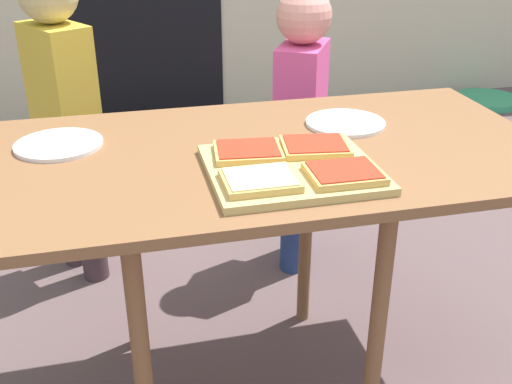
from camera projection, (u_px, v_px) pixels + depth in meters
dining_table at (238, 177)px, 1.45m from camera, size 1.49×0.71×0.72m
cutting_board at (291, 169)px, 1.31m from camera, size 0.36×0.32×0.02m
pizza_slice_far_right at (315, 146)px, 1.38m from camera, size 0.16×0.14×0.02m
pizza_slice_far_left at (248, 151)px, 1.35m from camera, size 0.16×0.14×0.02m
pizza_slice_near_left at (259, 180)px, 1.22m from camera, size 0.15×0.12×0.02m
pizza_slice_near_right at (344, 173)px, 1.25m from camera, size 0.15×0.13×0.02m
plate_white_right at (345, 123)px, 1.58m from camera, size 0.21×0.21×0.01m
plate_white_left at (59, 144)px, 1.45m from camera, size 0.21×0.21×0.01m
child_left at (64, 106)px, 2.01m from camera, size 0.24×0.28×1.08m
child_right at (301, 113)px, 2.10m from camera, size 0.24×0.28×1.00m
garden_hose_coil at (487, 100)px, 4.06m from camera, size 0.43×0.43×0.04m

